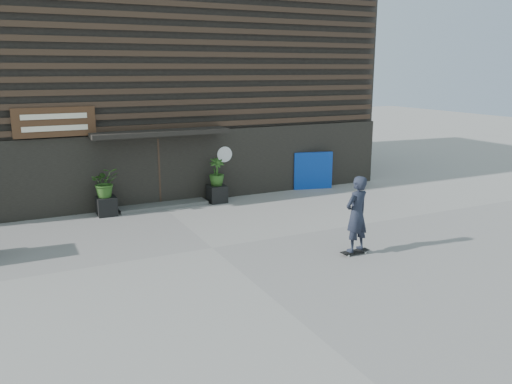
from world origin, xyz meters
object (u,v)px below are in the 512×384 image
blue_tarp (313,171)px  skateboarder (357,214)px  planter_pot_left (107,206)px  planter_pot_right (217,194)px

blue_tarp → skateboarder: 7.36m
skateboarder → blue_tarp: bearing=66.3°
planter_pot_left → skateboarder: bearing=-52.3°
planter_pot_right → blue_tarp: (4.14, 0.30, 0.42)m
planter_pot_left → blue_tarp: blue_tarp is taller
planter_pot_left → skateboarder: size_ratio=0.30×
blue_tarp → skateboarder: bearing=-100.2°
planter_pot_left → skateboarder: (4.98, -6.43, 0.76)m
planter_pot_left → planter_pot_right: same height
planter_pot_left → blue_tarp: (7.94, 0.30, 0.42)m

